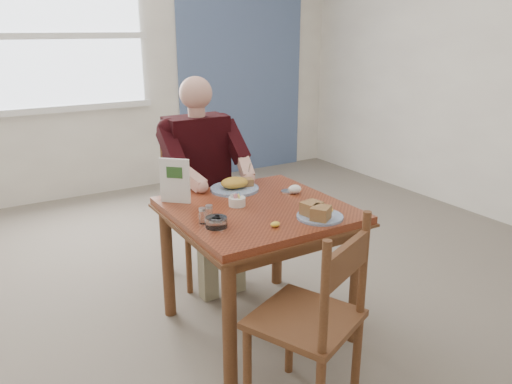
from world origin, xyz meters
TOP-DOWN VIEW (x-y plane):
  - floor at (0.00, 0.00)m, footprint 6.00×6.00m
  - wall_back at (0.00, 3.00)m, footprint 5.50×0.00m
  - accent_panel at (1.60, 2.98)m, footprint 1.60×0.02m
  - lemon_wedge at (-0.08, -0.29)m, footprint 0.05×0.04m
  - napkin at (0.30, 0.08)m, footprint 0.09×0.08m
  - metal_dish at (0.28, 0.12)m, footprint 0.10×0.10m
  - window at (-0.40, 2.97)m, footprint 1.72×0.04m
  - table at (0.00, 0.00)m, footprint 0.92×0.92m
  - chair_far at (0.00, 0.80)m, footprint 0.42×0.42m
  - chair_near at (-0.15, -0.71)m, footprint 0.55×0.55m
  - diner at (0.00, 0.71)m, footprint 0.53×0.56m
  - near_plate at (0.17, -0.31)m, footprint 0.32×0.32m
  - far_plate at (0.04, 0.32)m, footprint 0.35×0.35m
  - caddy at (-0.09, 0.07)m, footprint 0.12×0.12m
  - shakers at (-0.34, -0.06)m, footprint 0.09×0.06m
  - creamer at (-0.32, -0.15)m, footprint 0.13×0.13m
  - menu at (-0.36, 0.29)m, footprint 0.13×0.13m

SIDE VIEW (x-z plane):
  - floor at x=0.00m, z-range 0.00..0.00m
  - chair_far at x=0.00m, z-range 0.00..0.95m
  - chair_near at x=-0.15m, z-range 0.00..0.95m
  - table at x=0.00m, z-range 0.26..1.01m
  - metal_dish at x=0.28m, z-range 0.75..0.76m
  - lemon_wedge at x=-0.08m, z-range 0.75..0.78m
  - caddy at x=-0.09m, z-range 0.74..0.81m
  - napkin at x=0.30m, z-range 0.75..0.80m
  - creamer at x=-0.32m, z-range 0.75..0.80m
  - far_plate at x=0.04m, z-range 0.74..0.82m
  - near_plate at x=0.17m, z-range 0.74..0.82m
  - shakers at x=-0.34m, z-range 0.75..0.83m
  - diner at x=0.00m, z-range 0.12..1.50m
  - menu at x=-0.36m, z-range 0.75..1.00m
  - accent_panel at x=1.60m, z-range 0.00..2.80m
  - wall_back at x=0.00m, z-range -1.35..4.15m
  - window at x=-0.40m, z-range 0.89..2.31m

